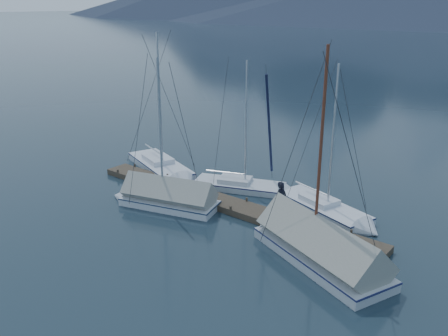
{
  "coord_description": "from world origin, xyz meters",
  "views": [
    {
      "loc": [
        14.7,
        -16.37,
        10.48
      ],
      "look_at": [
        0.0,
        2.0,
        2.2
      ],
      "focal_mm": 38.0,
      "sensor_mm": 36.0,
      "label": 1
    }
  ],
  "objects_px": {
    "sailboat_open_right": "(334,213)",
    "sailboat_covered_near": "(311,246)",
    "sailboat_open_left": "(166,171)",
    "sailboat_covered_far": "(161,198)",
    "sailboat_open_mid": "(252,188)",
    "person": "(281,200)"
  },
  "relations": [
    {
      "from": "sailboat_open_right",
      "to": "sailboat_covered_near",
      "type": "height_order",
      "value": "sailboat_covered_near"
    },
    {
      "from": "sailboat_open_mid",
      "to": "person",
      "type": "xyz_separation_m",
      "value": [
        3.7,
        -2.76,
        1.14
      ]
    },
    {
      "from": "sailboat_open_right",
      "to": "sailboat_covered_far",
      "type": "height_order",
      "value": "sailboat_covered_far"
    },
    {
      "from": "sailboat_covered_near",
      "to": "sailboat_open_mid",
      "type": "bearing_deg",
      "value": 144.25
    },
    {
      "from": "sailboat_open_left",
      "to": "sailboat_covered_near",
      "type": "relative_size",
      "value": 0.97
    },
    {
      "from": "sailboat_covered_near",
      "to": "person",
      "type": "xyz_separation_m",
      "value": [
        -2.73,
        1.87,
        0.79
      ]
    },
    {
      "from": "sailboat_open_left",
      "to": "sailboat_covered_far",
      "type": "distance_m",
      "value": 5.16
    },
    {
      "from": "sailboat_open_left",
      "to": "person",
      "type": "relative_size",
      "value": 5.11
    },
    {
      "from": "sailboat_covered_far",
      "to": "person",
      "type": "bearing_deg",
      "value": 18.65
    },
    {
      "from": "sailboat_open_left",
      "to": "sailboat_covered_far",
      "type": "height_order",
      "value": "sailboat_open_left"
    },
    {
      "from": "sailboat_open_right",
      "to": "sailboat_covered_near",
      "type": "relative_size",
      "value": 0.85
    },
    {
      "from": "sailboat_open_mid",
      "to": "sailboat_covered_near",
      "type": "height_order",
      "value": "sailboat_covered_near"
    },
    {
      "from": "sailboat_open_mid",
      "to": "person",
      "type": "relative_size",
      "value": 4.36
    },
    {
      "from": "sailboat_covered_far",
      "to": "sailboat_open_mid",
      "type": "bearing_deg",
      "value": 62.15
    },
    {
      "from": "sailboat_open_right",
      "to": "sailboat_covered_far",
      "type": "relative_size",
      "value": 0.97
    },
    {
      "from": "sailboat_open_mid",
      "to": "sailboat_covered_near",
      "type": "bearing_deg",
      "value": -35.75
    },
    {
      "from": "sailboat_covered_near",
      "to": "sailboat_covered_far",
      "type": "bearing_deg",
      "value": -178.4
    },
    {
      "from": "sailboat_covered_far",
      "to": "person",
      "type": "distance_m",
      "value": 6.68
    },
    {
      "from": "sailboat_open_mid",
      "to": "person",
      "type": "bearing_deg",
      "value": -36.79
    },
    {
      "from": "sailboat_open_mid",
      "to": "person",
      "type": "distance_m",
      "value": 4.75
    },
    {
      "from": "sailboat_open_left",
      "to": "sailboat_open_right",
      "type": "distance_m",
      "value": 11.45
    },
    {
      "from": "sailboat_open_mid",
      "to": "sailboat_covered_far",
      "type": "xyz_separation_m",
      "value": [
        -2.58,
        -4.88,
        0.28
      ]
    }
  ]
}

